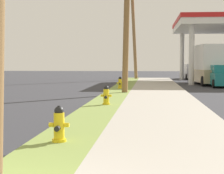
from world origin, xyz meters
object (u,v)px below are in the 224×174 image
at_px(utility_pole_background, 134,35).
at_px(car_teal_by_far_pump, 222,77).
at_px(truck_tan_on_apron, 209,66).
at_px(truck_black_at_forecourt, 218,71).
at_px(fire_hydrant_nearest, 59,126).
at_px(car_silver_by_near_pump, 193,72).
at_px(fire_hydrant_third, 120,83).
at_px(fire_hydrant_second, 106,96).

xyz_separation_m(utility_pole_background, car_teal_by_far_pump, (6.80, -11.31, -3.78)).
bearing_deg(truck_tan_on_apron, truck_black_at_forecourt, 75.85).
xyz_separation_m(fire_hydrant_nearest, car_teal_by_far_pump, (7.08, 21.99, 0.28)).
bearing_deg(fire_hydrant_nearest, car_silver_by_near_pump, 79.88).
height_order(fire_hydrant_nearest, car_teal_by_far_pump, car_teal_by_far_pump).
height_order(fire_hydrant_nearest, car_silver_by_near_pump, car_silver_by_near_pump).
bearing_deg(fire_hydrant_third, truck_tan_on_apron, 48.83).
height_order(car_teal_by_far_pump, truck_black_at_forecourt, truck_black_at_forecourt).
xyz_separation_m(fire_hydrant_nearest, truck_tan_on_apron, (6.52, 24.90, 1.04)).
distance_m(fire_hydrant_nearest, fire_hydrant_third, 17.45).
distance_m(fire_hydrant_third, utility_pole_background, 16.36).
bearing_deg(car_silver_by_near_pump, fire_hydrant_second, -102.37).
xyz_separation_m(fire_hydrant_second, utility_pole_background, (0.10, 25.77, 4.06)).
relative_size(fire_hydrant_nearest, fire_hydrant_second, 1.00).
relative_size(truck_black_at_forecourt, truck_tan_on_apron, 0.84).
height_order(fire_hydrant_second, car_teal_by_far_pump, car_teal_by_far_pump).
relative_size(fire_hydrant_nearest, car_silver_by_near_pump, 0.16).
xyz_separation_m(fire_hydrant_third, car_silver_by_near_pump, (6.41, 18.53, 0.28)).
bearing_deg(truck_tan_on_apron, fire_hydrant_nearest, -104.67).
bearing_deg(fire_hydrant_nearest, truck_tan_on_apron, 75.33).
distance_m(utility_pole_background, car_teal_by_far_pump, 13.73).
relative_size(car_teal_by_far_pump, truck_tan_on_apron, 0.69).
relative_size(fire_hydrant_nearest, utility_pole_background, 0.09).
bearing_deg(fire_hydrant_second, truck_tan_on_apron, 69.96).
distance_m(car_silver_by_near_pump, car_teal_by_far_pump, 14.02).
bearing_deg(truck_black_at_forecourt, truck_tan_on_apron, -104.15).
height_order(fire_hydrant_second, truck_tan_on_apron, truck_tan_on_apron).
distance_m(fire_hydrant_nearest, truck_tan_on_apron, 25.76).
bearing_deg(car_silver_by_near_pump, fire_hydrant_third, -109.09).
bearing_deg(fire_hydrant_third, truck_black_at_forecourt, 61.09).
height_order(car_silver_by_near_pump, truck_tan_on_apron, truck_tan_on_apron).
distance_m(fire_hydrant_second, car_teal_by_far_pump, 16.03).
bearing_deg(truck_tan_on_apron, fire_hydrant_second, -110.04).
relative_size(fire_hydrant_nearest, truck_black_at_forecourt, 0.14).
relative_size(fire_hydrant_nearest, car_teal_by_far_pump, 0.16).
xyz_separation_m(truck_black_at_forecourt, truck_tan_on_apron, (-2.02, -8.00, 0.57)).
bearing_deg(car_silver_by_near_pump, fire_hydrant_nearest, -100.12).
distance_m(fire_hydrant_second, utility_pole_background, 26.09).
height_order(fire_hydrant_second, car_silver_by_near_pump, car_silver_by_near_pump).
bearing_deg(truck_black_at_forecourt, utility_pole_background, 177.18).
distance_m(utility_pole_background, truck_tan_on_apron, 10.89).
distance_m(fire_hydrant_nearest, car_silver_by_near_pump, 36.56).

